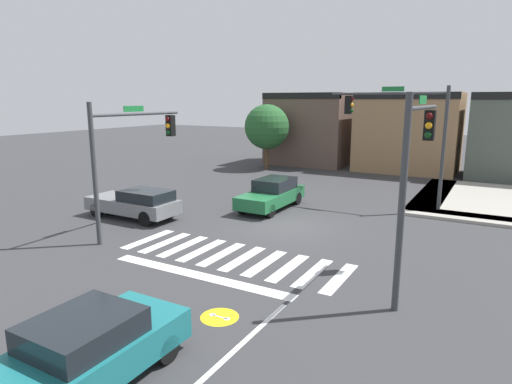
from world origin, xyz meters
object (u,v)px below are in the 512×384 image
(traffic_signal_southwest, at_px, (132,144))
(traffic_signal_southeast, at_px, (416,157))
(roadside_tree, at_px, (267,127))
(traffic_signal_northeast, at_px, (401,123))
(car_green, at_px, (272,194))
(car_gray, at_px, (136,203))
(car_teal, at_px, (79,355))

(traffic_signal_southwest, relative_size, traffic_signal_southeast, 0.95)
(traffic_signal_southeast, xyz_separation_m, roadside_tree, (-14.50, 18.20, -0.56))
(traffic_signal_northeast, bearing_deg, car_green, 31.46)
(traffic_signal_southwest, xyz_separation_m, traffic_signal_northeast, (8.70, 9.83, 0.62))
(traffic_signal_southeast, distance_m, traffic_signal_northeast, 10.43)
(traffic_signal_southeast, relative_size, car_gray, 1.24)
(car_gray, bearing_deg, car_green, -133.94)
(traffic_signal_northeast, height_order, car_teal, traffic_signal_northeast)
(traffic_signal_southeast, bearing_deg, roadside_tree, 38.53)
(traffic_signal_northeast, relative_size, car_gray, 1.34)
(roadside_tree, bearing_deg, car_gray, -83.95)
(traffic_signal_southwest, height_order, traffic_signal_northeast, traffic_signal_northeast)
(traffic_signal_southwest, relative_size, car_teal, 1.19)
(traffic_signal_northeast, xyz_separation_m, car_gray, (-10.24, -8.27, -3.61))
(car_green, relative_size, car_gray, 0.99)
(traffic_signal_southwest, relative_size, roadside_tree, 1.05)
(traffic_signal_southwest, xyz_separation_m, traffic_signal_southeast, (11.22, -0.28, 0.21))
(car_gray, bearing_deg, car_teal, 129.92)
(traffic_signal_southwest, relative_size, car_green, 1.19)
(traffic_signal_northeast, distance_m, car_teal, 18.55)
(traffic_signal_southwest, xyz_separation_m, car_green, (3.18, 6.45, -2.96))
(car_green, height_order, roadside_tree, roadside_tree)
(car_teal, bearing_deg, traffic_signal_southeast, -29.81)
(traffic_signal_southeast, xyz_separation_m, car_green, (-8.04, 6.73, -3.17))
(traffic_signal_southwest, relative_size, car_gray, 1.18)
(car_green, distance_m, roadside_tree, 13.42)
(car_green, bearing_deg, traffic_signal_southwest, -26.23)
(car_green, bearing_deg, car_teal, 13.33)
(traffic_signal_northeast, distance_m, car_gray, 13.65)
(car_teal, distance_m, roadside_tree, 28.11)
(traffic_signal_northeast, relative_size, car_teal, 1.35)
(car_gray, relative_size, car_teal, 1.01)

